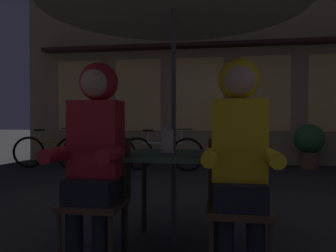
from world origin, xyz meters
TOP-DOWN VIEW (x-y plane):
  - ground_plane at (0.00, 0.00)m, footprint 60.00×60.00m
  - cafe_table at (0.00, 0.00)m, footprint 0.72×0.72m
  - lantern at (-0.04, 0.01)m, footprint 0.11×0.11m
  - chair_left at (-0.48, -0.37)m, footprint 0.40×0.40m
  - chair_right at (0.48, -0.37)m, footprint 0.40×0.40m
  - person_left_hooded at (-0.48, -0.43)m, footprint 0.45×0.56m
  - person_right_hooded at (0.48, -0.43)m, footprint 0.45×0.56m
  - shopfront_building at (0.63, 5.40)m, footprint 10.00×0.93m
  - bicycle_nearest at (-3.12, 3.93)m, footprint 1.65×0.44m
  - bicycle_second at (-2.13, 3.77)m, footprint 1.68×0.13m
  - bicycle_third at (-0.78, 3.87)m, footprint 1.68×0.14m
  - potted_plant at (2.18, 4.60)m, footprint 0.60×0.60m

SIDE VIEW (x-z plane):
  - ground_plane at x=0.00m, z-range 0.00..0.00m
  - bicycle_nearest at x=-3.12m, z-range -0.07..0.77m
  - bicycle_second at x=-2.13m, z-range -0.07..0.77m
  - bicycle_third at x=-0.78m, z-range -0.07..0.77m
  - chair_left at x=-0.48m, z-range 0.05..0.92m
  - chair_right at x=0.48m, z-range 0.05..0.92m
  - potted_plant at x=2.18m, z-range 0.08..1.00m
  - cafe_table at x=0.00m, z-range 0.27..1.01m
  - person_left_hooded at x=-0.48m, z-range 0.15..1.55m
  - person_right_hooded at x=0.48m, z-range 0.15..1.55m
  - lantern at x=-0.04m, z-range 0.75..0.98m
  - shopfront_building at x=0.63m, z-range -0.01..6.19m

